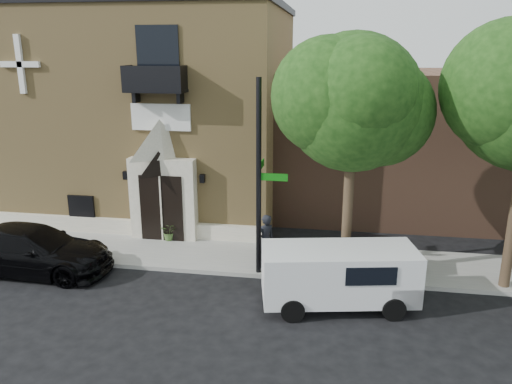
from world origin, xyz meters
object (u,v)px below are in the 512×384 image
fire_hydrant (330,260)px  pedestrian_near (265,241)px  black_sedan (32,250)px  dumpster (375,256)px  cargo_van (344,274)px  street_sign (259,179)px

fire_hydrant → pedestrian_near: pedestrian_near is taller
black_sedan → dumpster: black_sedan is taller
cargo_van → fire_hydrant: cargo_van is taller
street_sign → fire_hydrant: 3.65m
cargo_van → street_sign: size_ratio=0.74×
fire_hydrant → pedestrian_near: bearing=176.2°
street_sign → pedestrian_near: size_ratio=3.42×
fire_hydrant → pedestrian_near: size_ratio=0.47×
dumpster → pedestrian_near: bearing=-170.4°
dumpster → cargo_van: bearing=-107.8°
street_sign → dumpster: (3.83, 0.57, -2.64)m
cargo_van → pedestrian_near: bearing=131.0°
cargo_van → street_sign: street_sign is taller
cargo_van → dumpster: bearing=53.5°
pedestrian_near → dumpster: bearing=140.4°
cargo_van → pedestrian_near: (-2.64, 2.07, 0.07)m
pedestrian_near → cargo_van: bearing=100.4°
black_sedan → cargo_van: 10.50m
cargo_van → street_sign: 3.99m
street_sign → pedestrian_near: (0.14, 0.45, -2.29)m
black_sedan → pedestrian_near: size_ratio=2.93×
black_sedan → dumpster: size_ratio=2.90×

